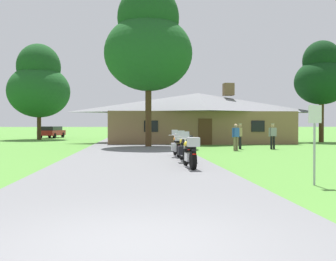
% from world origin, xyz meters
% --- Properties ---
extents(ground_plane, '(500.00, 500.00, 0.00)m').
position_xyz_m(ground_plane, '(0.00, 20.00, 0.00)').
color(ground_plane, '#4C8433').
extents(asphalt_driveway, '(6.40, 80.00, 0.06)m').
position_xyz_m(asphalt_driveway, '(0.00, 18.00, 0.03)').
color(asphalt_driveway, slate).
rests_on(asphalt_driveway, ground).
extents(motorcycle_yellow_nearest_to_camera, '(0.66, 2.08, 1.30)m').
position_xyz_m(motorcycle_yellow_nearest_to_camera, '(2.03, 8.71, 0.62)').
color(motorcycle_yellow_nearest_to_camera, black).
rests_on(motorcycle_yellow_nearest_to_camera, asphalt_driveway).
extents(motorcycle_yellow_second_in_row, '(0.75, 2.08, 1.30)m').
position_xyz_m(motorcycle_yellow_second_in_row, '(2.15, 11.02, 0.61)').
color(motorcycle_yellow_second_in_row, black).
rests_on(motorcycle_yellow_second_in_row, asphalt_driveway).
extents(motorcycle_orange_farthest_in_row, '(0.74, 2.08, 1.30)m').
position_xyz_m(motorcycle_orange_farthest_in_row, '(2.13, 13.53, 0.61)').
color(motorcycle_orange_farthest_in_row, black).
rests_on(motorcycle_orange_farthest_in_row, asphalt_driveway).
extents(stone_lodge, '(16.36, 7.57, 5.33)m').
position_xyz_m(stone_lodge, '(5.65, 28.83, 2.28)').
color(stone_lodge, brown).
rests_on(stone_lodge, ground).
extents(bystander_gray_shirt_near_lodge, '(0.55, 0.25, 1.69)m').
position_xyz_m(bystander_gray_shirt_near_lodge, '(9.08, 19.50, 0.95)').
color(bystander_gray_shirt_near_lodge, black).
rests_on(bystander_gray_shirt_near_lodge, ground).
extents(bystander_tan_shirt_beside_signpost, '(0.24, 0.55, 1.69)m').
position_xyz_m(bystander_tan_shirt_beside_signpost, '(6.98, 19.81, 0.95)').
color(bystander_tan_shirt_beside_signpost, black).
rests_on(bystander_tan_shirt_beside_signpost, ground).
extents(bystander_blue_shirt_by_tree, '(0.51, 0.34, 1.67)m').
position_xyz_m(bystander_blue_shirt_by_tree, '(6.30, 18.37, 0.93)').
color(bystander_blue_shirt_by_tree, '#75664C').
rests_on(bystander_blue_shirt_by_tree, ground).
extents(metal_signpost_roadside, '(0.36, 0.06, 2.14)m').
position_xyz_m(metal_signpost_roadside, '(4.83, 4.87, 1.35)').
color(metal_signpost_roadside, '#9EA0A5').
rests_on(metal_signpost_roadside, ground).
extents(tree_by_lodge_front, '(6.28, 6.28, 11.57)m').
position_xyz_m(tree_by_lodge_front, '(1.01, 22.45, 7.44)').
color(tree_by_lodge_front, '#422D19').
rests_on(tree_by_lodge_front, ground).
extents(tree_left_far, '(6.60, 6.60, 10.31)m').
position_xyz_m(tree_left_far, '(-10.27, 37.40, 5.99)').
color(tree_left_far, '#422D19').
rests_on(tree_left_far, ground).
extents(tree_right_of_lodge, '(4.88, 4.88, 9.33)m').
position_xyz_m(tree_right_of_lodge, '(17.16, 28.91, 6.11)').
color(tree_right_of_lodge, '#422D19').
rests_on(tree_right_of_lodge, ground).
extents(parked_red_suv_far_left, '(2.53, 4.83, 1.40)m').
position_xyz_m(parked_red_suv_far_left, '(-10.04, 42.62, 0.78)').
color(parked_red_suv_far_left, maroon).
rests_on(parked_red_suv_far_left, ground).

